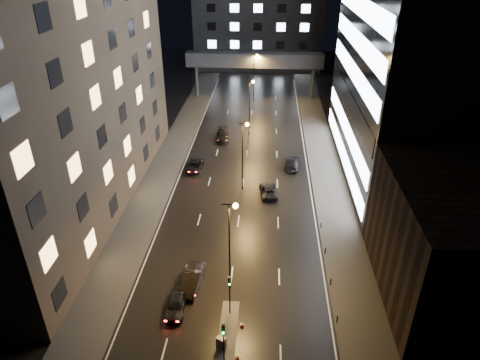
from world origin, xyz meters
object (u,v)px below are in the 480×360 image
Objects in this scene: car_away_b at (192,280)px; car_away_c at (195,166)px; car_toward_a at (268,190)px; utility_cabinet at (221,343)px; car_away_a at (176,304)px; car_toward_b at (292,163)px; car_away_d at (223,136)px.

car_away_b is 1.05× the size of car_away_c.
car_toward_a is (11.42, -6.77, 0.01)m from car_away_c.
car_away_c is 4.15× the size of utility_cabinet.
utility_cabinet is (3.77, -7.51, -0.10)m from car_away_b.
car_away_a is 6.30m from utility_cabinet.
car_toward_b reaches higher than car_away_c.
utility_cabinet is (-7.37, -34.89, -0.04)m from car_toward_b.
car_toward_b is (12.12, 30.75, 0.04)m from car_away_a.
car_away_c is at bearing 105.35° from car_away_b.
car_away_b reaches higher than car_toward_b.
utility_cabinet is at bearing -43.89° from car_away_a.
car_away_c reaches higher than utility_cabinet.
utility_cabinet is at bearing -74.31° from car_away_c.
car_away_b reaches higher than utility_cabinet.
car_toward_a is at bearing 104.81° from utility_cabinet.
car_away_b is 8.41m from utility_cabinet.
car_away_b is at bearing -78.71° from car_away_c.
car_toward_b reaches higher than car_away_a.
car_away_b reaches higher than car_away_d.
utility_cabinet is at bearing 83.17° from car_toward_b.
car_toward_a is 4.21× the size of utility_cabinet.
car_toward_a is 26.53m from utility_cabinet.
car_toward_b is at bearing 65.64° from car_away_a.
utility_cabinet is at bearing -56.61° from car_away_b.
car_away_d is 4.60× the size of utility_cabinet.
car_away_a is 40.86m from car_away_d.
car_away_a is 0.81× the size of car_away_d.
car_away_d is at bearing 97.86° from car_away_b.
car_away_d is 15.59m from car_toward_b.
car_away_a reaches higher than utility_cabinet.
car_toward_b is at bearing -119.88° from car_toward_a.
car_away_b is 20.22m from car_toward_a.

